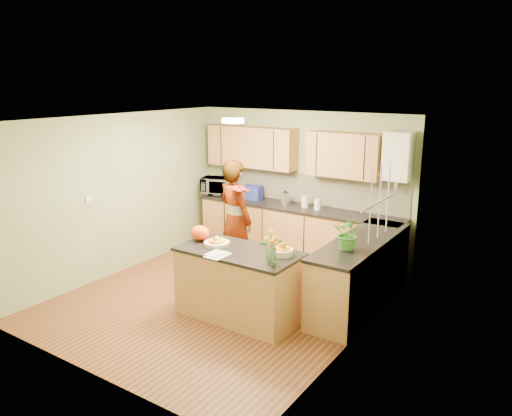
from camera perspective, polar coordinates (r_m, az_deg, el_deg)
The scene contains 28 objects.
floor at distance 7.18m, azimuth -3.86°, elevation -10.21°, with size 4.50×4.50×0.00m, color #552C18.
ceiling at distance 6.55m, azimuth -4.24°, elevation 10.11°, with size 4.00×4.50×0.02m, color white.
wall_back at distance 8.60m, azimuth 5.15°, elevation 2.69°, with size 4.00×0.02×2.50m, color gray.
wall_front at distance 5.24m, azimuth -19.29°, elevation -5.78°, with size 4.00×0.02×2.50m, color gray.
wall_left at distance 8.10m, azimuth -15.32°, elevation 1.51°, with size 0.02×4.50×2.50m, color gray.
wall_right at distance 5.80m, azimuth 11.85°, elevation -3.34°, with size 0.02×4.50×2.50m, color gray.
back_counter at distance 8.49m, azimuth 4.65°, elevation -2.88°, with size 3.64×0.62×0.94m.
right_counter at distance 6.91m, azimuth 11.87°, elevation -7.28°, with size 0.62×2.24×0.94m.
splashback at distance 8.55m, azimuth 5.69°, elevation 2.27°, with size 3.60×0.02×0.52m, color beige.
upper_cabinets at distance 8.43m, azimuth 3.63°, elevation 6.63°, with size 3.20×0.34×0.70m.
boiler at distance 7.68m, azimuth 15.93°, elevation 5.70°, with size 0.40×0.30×0.86m.
window_right at distance 6.26m, azimuth 14.00°, elevation 0.71°, with size 0.01×1.30×1.05m.
light_switch at distance 7.71m, azimuth -18.61°, elevation 1.01°, with size 0.02×0.09×0.09m, color white.
ceiling_lamp at distance 6.79m, azimuth -2.66°, elevation 9.95°, with size 0.30×0.30×0.07m.
peninsula_island at distance 6.48m, azimuth -1.95°, elevation -8.62°, with size 1.58×0.81×0.90m.
fruit_dish at distance 6.50m, azimuth -4.51°, elevation -3.87°, with size 0.33×0.33×0.12m.
orange_bowl at distance 6.13m, azimuth 3.03°, elevation -4.82°, with size 0.27×0.27×0.16m.
flower_vase at distance 5.77m, azimuth 1.80°, elevation -3.73°, with size 0.24×0.24×0.43m.
orange_bag at distance 6.72m, azimuth -6.40°, elevation -2.85°, with size 0.27×0.23×0.20m, color #F24914.
papers at distance 6.15m, azimuth -4.39°, elevation -5.38°, with size 0.22×0.30×0.01m, color silver.
violinist at distance 7.61m, azimuth -2.39°, elevation -1.34°, with size 0.67×0.44×1.84m, color #E2A78A.
violin at distance 7.19m, azimuth -2.18°, elevation 2.27°, with size 0.63×0.25×0.13m, color #560D05, non-canonical shape.
microwave at distance 9.22m, azimuth -4.39°, elevation 2.54°, with size 0.56×0.38×0.31m, color white.
blue_box at distance 8.81m, azimuth -0.34°, elevation 1.77°, with size 0.30×0.22×0.24m, color navy.
kettle at distance 8.44m, azimuth 3.37°, elevation 1.15°, with size 0.15×0.15×0.28m.
jar_cream at distance 8.30m, azimuth 5.63°, elevation 0.73°, with size 0.12×0.12×0.19m, color beige.
jar_white at distance 8.16m, azimuth 7.05°, elevation 0.40°, with size 0.11×0.11×0.18m, color white.
potted_plant at distance 6.27m, azimuth 10.56°, elevation -2.87°, with size 0.38×0.33×0.43m, color #377B29.
Camera 1 is at (4.01, -5.15, 2.99)m, focal length 35.00 mm.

